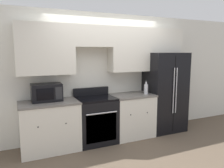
# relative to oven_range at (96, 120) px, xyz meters

# --- Properties ---
(ground_plane) EXTENTS (12.00, 12.00, 0.00)m
(ground_plane) POSITION_rel_oven_range_xyz_m (0.35, -0.31, -0.46)
(ground_plane) COLOR brown
(wall_back) EXTENTS (8.00, 0.39, 2.60)m
(wall_back) POSITION_rel_oven_range_xyz_m (0.37, 0.27, 1.09)
(wall_back) COLOR silver
(wall_back) RESTS_ON ground_plane
(lower_cabinets_left) EXTENTS (1.06, 0.64, 0.91)m
(lower_cabinets_left) POSITION_rel_oven_range_xyz_m (-0.90, -0.00, -0.00)
(lower_cabinets_left) COLOR silver
(lower_cabinets_left) RESTS_ON ground_plane
(lower_cabinets_right) EXTENTS (0.89, 0.64, 0.91)m
(lower_cabinets_right) POSITION_rel_oven_range_xyz_m (0.81, -0.00, -0.00)
(lower_cabinets_right) COLOR silver
(lower_cabinets_right) RESTS_ON ground_plane
(oven_range) EXTENTS (0.76, 0.65, 1.07)m
(oven_range) POSITION_rel_oven_range_xyz_m (0.00, 0.00, 0.00)
(oven_range) COLOR black
(oven_range) RESTS_ON ground_plane
(refrigerator) EXTENTS (0.87, 0.71, 1.78)m
(refrigerator) POSITION_rel_oven_range_xyz_m (1.68, 0.03, 0.43)
(refrigerator) COLOR black
(refrigerator) RESTS_ON ground_plane
(microwave) EXTENTS (0.53, 0.36, 0.32)m
(microwave) POSITION_rel_oven_range_xyz_m (-0.92, 0.09, 0.61)
(microwave) COLOR black
(microwave) RESTS_ON lower_cabinets_left
(bottle) EXTENTS (0.09, 0.09, 0.29)m
(bottle) POSITION_rel_oven_range_xyz_m (1.12, -0.07, 0.56)
(bottle) COLOR silver
(bottle) RESTS_ON lower_cabinets_right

